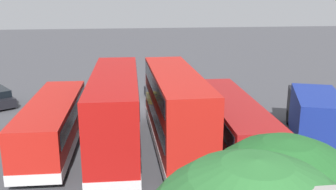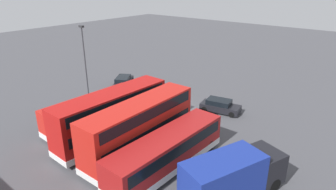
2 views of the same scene
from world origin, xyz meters
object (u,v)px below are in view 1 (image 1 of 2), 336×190
Objects in this scene: bus_double_decker_third at (115,110)px; bus_single_deck_near_end at (232,121)px; bus_double_decker_second at (175,108)px; car_hatchback_silver at (169,88)px; waste_bin_yellow at (132,99)px; box_truck_blue at (314,115)px; bus_single_deck_fourth at (53,123)px.

bus_single_deck_near_end is at bearing 175.55° from bus_double_decker_third.
bus_single_deck_near_end is 0.97× the size of bus_double_decker_third.
car_hatchback_silver is (-1.11, -11.44, -1.75)m from bus_double_decker_second.
bus_single_deck_near_end is 1.00× the size of bus_double_decker_second.
bus_double_decker_third is at bearing 82.38° from waste_bin_yellow.
bus_single_deck_near_end reaches higher than waste_bin_yellow.
bus_double_decker_second is 1.42× the size of box_truck_blue.
bus_single_deck_fourth is (10.42, -1.05, -0.00)m from bus_single_deck_near_end.
waste_bin_yellow is at bearing -60.27° from bus_single_deck_near_end.
bus_double_decker_third is at bearing -0.77° from box_truck_blue.
bus_double_decker_third reaches higher than box_truck_blue.
bus_double_decker_second is 9.72m from waste_bin_yellow.
bus_single_deck_fourth is 15.73m from box_truck_blue.
bus_double_decker_second is (3.30, -0.46, 0.83)m from bus_single_deck_near_end.
bus_double_decker_third is 2.51× the size of car_hatchback_silver.
box_truck_blue is (-15.71, 0.68, 0.09)m from bus_single_deck_fourth.
bus_double_decker_third is 1.12× the size of bus_single_deck_fourth.
bus_single_deck_fourth is (3.64, -0.52, -0.83)m from bus_double_decker_third.
bus_double_decker_second is at bearing -0.64° from box_truck_blue.
bus_single_deck_near_end is 12.13m from car_hatchback_silver.
car_hatchback_silver reaches higher than waste_bin_yellow.
bus_double_decker_second is 3.47m from bus_double_decker_third.
bus_double_decker_second reaches higher than box_truck_blue.
box_truck_blue is at bearing 179.23° from bus_double_decker_third.
bus_double_decker_third is 12.07× the size of waste_bin_yellow.
bus_single_deck_near_end is 10.47m from bus_single_deck_fourth.
bus_double_decker_second is 1.09× the size of bus_single_deck_fourth.
bus_single_deck_near_end is at bearing 3.95° from box_truck_blue.
bus_double_decker_second is 11.62m from car_hatchback_silver.
car_hatchback_silver is at bearing -95.56° from bus_double_decker_second.
box_truck_blue is at bearing 177.52° from bus_single_deck_fourth.
bus_single_deck_fourth is 13.65m from car_hatchback_silver.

